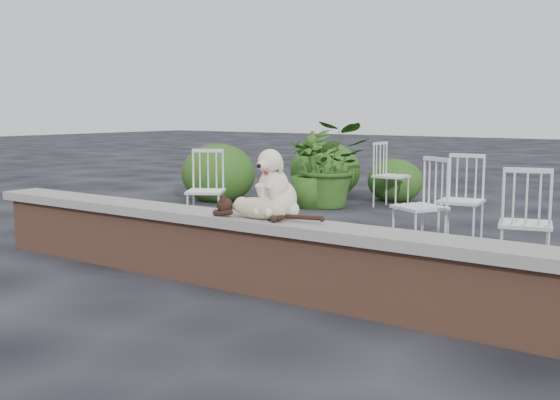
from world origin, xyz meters
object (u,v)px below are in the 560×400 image
Objects in this scene: chair_d at (420,205)px; potted_plant_b at (311,169)px; chair_c at (526,222)px; dog at (278,182)px; chair_b at (461,200)px; cat at (258,207)px; chair_e at (391,175)px; potted_plant_a at (331,165)px; chair_a at (206,190)px.

potted_plant_b reaches higher than chair_d.
chair_d is at bearing -34.26° from chair_c.
dog is 0.58× the size of chair_b.
chair_e is (-1.22, 4.77, -0.20)m from cat.
chair_c is 1.42m from chair_b.
potted_plant_b is (-0.91, -0.71, 0.09)m from chair_e.
cat is (-0.08, -0.15, -0.18)m from dog.
chair_d is at bearing -145.11° from chair_e.
potted_plant_a reaches higher than chair_d.
potted_plant_a is (-3.43, 2.53, 0.15)m from chair_c.
chair_e is at bearing 149.98° from chair_d.
cat is 0.88× the size of potted_plant_a.
chair_d is (0.31, 1.95, -0.38)m from dog.
chair_b is at bearing -62.86° from chair_c.
dog reaches higher than chair_a.
dog is 0.25m from cat.
potted_plant_a reaches higher than cat.
chair_c is 0.84× the size of potted_plant_b.
potted_plant_a is at bearing 39.27° from potted_plant_b.
chair_e and chair_d have the same top height.
chair_c is at bearing -33.83° from chair_a.
potted_plant_b reaches higher than chair_b.
dog is at bearing -106.39° from chair_b.
chair_c is at bearing 45.04° from dog.
chair_a and chair_d have the same top height.
chair_c and chair_d have the same top height.
chair_d is (1.61, -2.67, 0.00)m from chair_e.
chair_c is at bearing 46.12° from cat.
chair_d is at bearing -25.98° from chair_a.
cat is at bearing -120.34° from dog.
chair_a and chair_c have the same top height.
cat is at bearing -65.67° from potted_plant_a.
chair_c reaches higher than cat.
dog reaches higher than chair_e.
chair_d is (-1.13, 0.39, 0.00)m from chair_c.
potted_plant_a is at bearing 51.78° from chair_a.
potted_plant_a is (-0.69, -0.53, 0.15)m from chair_e.
chair_a is at bearing 137.66° from cat.
cat is 1.16× the size of chair_a.
chair_c is 1.00× the size of chair_d.
chair_c is 4.34m from potted_plant_b.
potted_plant_a is (-1.92, 4.24, -0.05)m from cat.
cat is at bearing -71.83° from chair_a.
potted_plant_b reaches higher than chair_c.
potted_plant_a reaches higher than chair_a.
chair_b is 3.00m from potted_plant_b.
chair_a is 0.84× the size of potted_plant_b.
chair_b is at bearing 103.78° from chair_d.
potted_plant_a is (-2.00, 4.09, -0.23)m from dog.
chair_c is at bearing -134.47° from chair_e.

